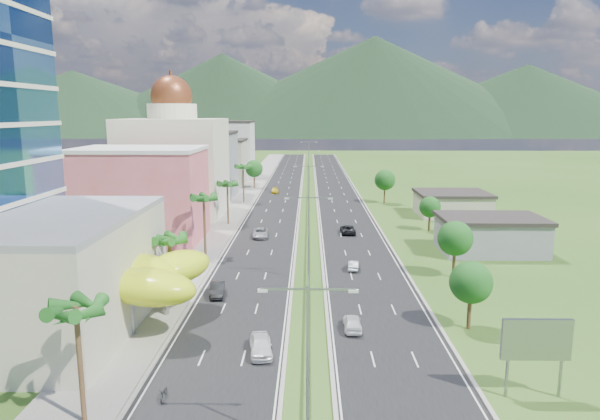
{
  "coord_description": "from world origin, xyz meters",
  "views": [
    {
      "loc": [
        0.04,
        -55.59,
        21.2
      ],
      "look_at": [
        -1.27,
        22.29,
        7.0
      ],
      "focal_mm": 32.0,
      "sensor_mm": 36.0,
      "label": 1
    }
  ],
  "objects": [
    {
      "name": "car_silver_right",
      "position": [
        6.2,
        15.07,
        0.67
      ],
      "size": [
        1.81,
        3.99,
        1.27
      ],
      "primitive_type": "imported",
      "rotation": [
        0.0,
        0.0,
        3.02
      ],
      "color": "#A6A9AE",
      "rests_on": "road_right"
    },
    {
      "name": "road_left",
      "position": [
        -7.5,
        90.0,
        0.02
      ],
      "size": [
        11.0,
        260.0,
        0.04
      ],
      "primitive_type": "cube",
      "color": "black",
      "rests_on": "ground"
    },
    {
      "name": "ground",
      "position": [
        0.0,
        0.0,
        0.0
      ],
      "size": [
        500.0,
        500.0,
        0.0
      ],
      "primitive_type": "plane",
      "color": "#2D5119",
      "rests_on": "ground"
    },
    {
      "name": "shed_far",
      "position": [
        30.0,
        55.0,
        2.2
      ],
      "size": [
        14.0,
        12.0,
        4.4
      ],
      "primitive_type": "cube",
      "color": "#AFA790",
      "rests_on": "ground"
    },
    {
      "name": "palm_tree_a",
      "position": [
        -15.5,
        -22.0,
        8.02
      ],
      "size": [
        3.6,
        3.6,
        9.1
      ],
      "color": "#47301C",
      "rests_on": "ground"
    },
    {
      "name": "midrise_white",
      "position": [
        -27.0,
        125.0,
        9.0
      ],
      "size": [
        16.0,
        15.0,
        18.0
      ],
      "primitive_type": "cube",
      "color": "silver",
      "rests_on": "ground"
    },
    {
      "name": "lime_canopy",
      "position": [
        -20.0,
        -4.0,
        4.99
      ],
      "size": [
        18.0,
        15.0,
        7.4
      ],
      "color": "#CDE916",
      "rests_on": "ground"
    },
    {
      "name": "leafy_tree_ra",
      "position": [
        16.0,
        -5.0,
        4.78
      ],
      "size": [
        4.2,
        4.2,
        6.9
      ],
      "color": "#47301C",
      "rests_on": "ground"
    },
    {
      "name": "leafy_tree_rd",
      "position": [
        18.0,
        70.0,
        5.58
      ],
      "size": [
        4.9,
        4.9,
        8.05
      ],
      "color": "#47301C",
      "rests_on": "ground"
    },
    {
      "name": "road_right",
      "position": [
        7.5,
        90.0,
        0.02
      ],
      "size": [
        11.0,
        260.0,
        0.04
      ],
      "primitive_type": "cube",
      "color": "black",
      "rests_on": "ground"
    },
    {
      "name": "median_guardrail",
      "position": [
        0.0,
        71.99,
        0.62
      ],
      "size": [
        0.1,
        216.06,
        0.76
      ],
      "color": "gray",
      "rests_on": "ground"
    },
    {
      "name": "motorcycle",
      "position": [
        -10.81,
        -18.8,
        0.61
      ],
      "size": [
        0.6,
        1.8,
        1.14
      ],
      "primitive_type": "imported",
      "rotation": [
        0.0,
        0.0,
        0.03
      ],
      "color": "black",
      "rests_on": "road_left"
    },
    {
      "name": "midrise_beige",
      "position": [
        -27.0,
        102.0,
        6.5
      ],
      "size": [
        16.0,
        15.0,
        13.0
      ],
      "primitive_type": "cube",
      "color": "#AFA790",
      "rests_on": "ground"
    },
    {
      "name": "leafy_tree_lfar",
      "position": [
        -15.5,
        95.0,
        5.58
      ],
      "size": [
        4.9,
        4.9,
        8.05
      ],
      "color": "#47301C",
      "rests_on": "ground"
    },
    {
      "name": "car_yellow_far_left",
      "position": [
        -9.03,
        85.71,
        0.73
      ],
      "size": [
        2.22,
        4.84,
        1.37
      ],
      "primitive_type": "imported",
      "rotation": [
        0.0,
        0.0,
        0.06
      ],
      "color": "gold",
      "rests_on": "road_left"
    },
    {
      "name": "leafy_tree_rc",
      "position": [
        22.0,
        40.0,
        4.37
      ],
      "size": [
        3.85,
        3.85,
        6.33
      ],
      "color": "#47301C",
      "rests_on": "ground"
    },
    {
      "name": "shed_near",
      "position": [
        28.0,
        25.0,
        2.5
      ],
      "size": [
        15.0,
        10.0,
        5.0
      ],
      "primitive_type": "cube",
      "color": "gray",
      "rests_on": "ground"
    },
    {
      "name": "domed_building",
      "position": [
        -28.0,
        55.0,
        11.35
      ],
      "size": [
        20.0,
        20.0,
        28.7
      ],
      "color": "beige",
      "rests_on": "ground"
    },
    {
      "name": "palm_tree_d",
      "position": [
        -15.5,
        45.0,
        7.54
      ],
      "size": [
        3.6,
        3.6,
        8.6
      ],
      "color": "#47301C",
      "rests_on": "ground"
    },
    {
      "name": "streetlight_median_a",
      "position": [
        0.0,
        -25.0,
        6.75
      ],
      "size": [
        6.04,
        0.25,
        11.0
      ],
      "color": "gray",
      "rests_on": "ground"
    },
    {
      "name": "streetlight_median_b",
      "position": [
        0.0,
        10.0,
        6.75
      ],
      "size": [
        6.04,
        0.25,
        11.0
      ],
      "color": "gray",
      "rests_on": "ground"
    },
    {
      "name": "billboard",
      "position": [
        17.0,
        -18.0,
        4.42
      ],
      "size": [
        5.2,
        0.35,
        6.2
      ],
      "color": "gray",
      "rests_on": "ground"
    },
    {
      "name": "car_silver_mid_left",
      "position": [
        -8.31,
        34.09,
        0.81
      ],
      "size": [
        2.89,
        5.68,
        1.54
      ],
      "primitive_type": "imported",
      "rotation": [
        0.0,
        0.0,
        0.06
      ],
      "color": "#A3A6AB",
      "rests_on": "road_left"
    },
    {
      "name": "pink_shophouse",
      "position": [
        -28.0,
        32.0,
        7.5
      ],
      "size": [
        20.0,
        15.0,
        15.0
      ],
      "primitive_type": "cube",
      "color": "#D8585B",
      "rests_on": "ground"
    },
    {
      "name": "leafy_tree_rb",
      "position": [
        19.0,
        12.0,
        5.18
      ],
      "size": [
        4.55,
        4.55,
        7.47
      ],
      "color": "#47301C",
      "rests_on": "ground"
    },
    {
      "name": "palm_tree_e",
      "position": [
        -15.5,
        70.0,
        8.31
      ],
      "size": [
        3.6,
        3.6,
        9.4
      ],
      "color": "#47301C",
      "rests_on": "ground"
    },
    {
      "name": "midrise_grey",
      "position": [
        -27.0,
        80.0,
        8.0
      ],
      "size": [
        16.0,
        15.0,
        16.0
      ],
      "primitive_type": "cube",
      "color": "gray",
      "rests_on": "ground"
    },
    {
      "name": "mountain_ridge",
      "position": [
        60.0,
        450.0,
        0.0
      ],
      "size": [
        860.0,
        140.0,
        90.0
      ],
      "primitive_type": null,
      "color": "black",
      "rests_on": "ground"
    },
    {
      "name": "car_white_near_left",
      "position": [
        -4.21,
        -11.09,
        0.85
      ],
      "size": [
        2.57,
        5.0,
        1.63
      ],
      "primitive_type": "imported",
      "rotation": [
        0.0,
        0.0,
        0.14
      ],
      "color": "white",
      "rests_on": "road_left"
    },
    {
      "name": "car_white_near_right",
      "position": [
        4.39,
        -5.56,
        0.76
      ],
      "size": [
        1.73,
        4.26,
        1.45
      ],
      "primitive_type": "imported",
      "rotation": [
        0.0,
        0.0,
        3.14
      ],
      "color": "white",
      "rests_on": "road_right"
    },
    {
      "name": "streetlight_median_c",
      "position": [
        0.0,
        50.0,
        6.75
      ],
      "size": [
        6.04,
        0.25,
        11.0
      ],
      "color": "gray",
      "rests_on": "ground"
    },
    {
      "name": "palm_tree_c",
      "position": [
        -15.5,
        22.0,
        8.5
      ],
      "size": [
        3.6,
        3.6,
        9.6
      ],
      "color": "#47301C",
      "rests_on": "ground"
    },
    {
      "name": "sidewalk_left",
      "position": [
        -17.0,
        90.0,
        0.06
      ],
      "size": [
        7.0,
        260.0,
        0.12
      ],
      "primitive_type": "cube",
      "color": "gray",
      "rests_on": "ground"
    },
    {
      "name": "streetlight_median_e",
      "position": [
        0.0,
        140.0,
        6.75
      ],
      "size": [
        6.04,
        0.25,
        11.0
      ],
      "color": "gray",
      "rests_on": "ground"
    },
    {
      "name": "car_dark_far_right",
      "position": [
        7.0,
        37.39,
        0.78
      ],
      "size": [
        2.58,
        5.38,
        1.48
      ],
      "primitive_type": "imported",
      "rotation": [
        0.0,
        0.0,
        3.17
      ],
      "color": "black",
      "rests_on": "road_right"
    },
    {
      "name": "car_dark_left",
      "position": [
        -10.7,
        4.22,
        0.79
      ],
      "size": [
        2.1,
        4.72,
        1.51
      ],
      "primitive_type": "imported",
      "rotation": [
        0.0,
        0.0,
        0.11
      ],
      "color": "black",
      "rests_on": "road_left"
    },
    {
      "name": "palm_tree_b",
      "position": [
        -15.5,
        2.0,
        7.06
      ],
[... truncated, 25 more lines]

